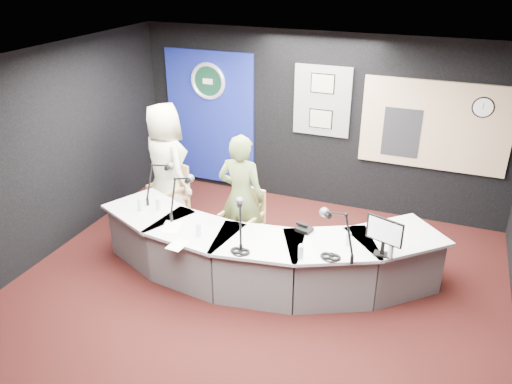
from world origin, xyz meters
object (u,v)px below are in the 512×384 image
at_px(broadcast_desk, 260,253).
at_px(person_woman, 241,198).
at_px(armchair_left, 169,199).
at_px(person_man, 166,166).
at_px(armchair_right, 242,225).

relative_size(broadcast_desk, person_woman, 2.54).
distance_m(armchair_left, person_man, 0.54).
bearing_deg(broadcast_desk, armchair_right, 135.02).
bearing_deg(armchair_left, broadcast_desk, -3.18).
relative_size(armchair_left, person_woman, 0.48).
bearing_deg(broadcast_desk, armchair_left, 154.97).
relative_size(armchair_left, armchair_right, 0.92).
bearing_deg(armchair_right, broadcast_desk, -32.80).
relative_size(armchair_right, person_man, 0.48).
bearing_deg(armchair_left, armchair_right, 5.15).
height_order(armchair_left, person_man, person_man).
bearing_deg(armchair_right, person_man, 175.48).
relative_size(person_man, person_woman, 1.09).
distance_m(armchair_right, person_man, 1.54).
height_order(armchair_right, person_man, person_man).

